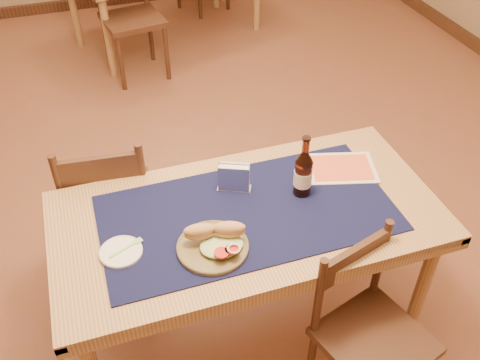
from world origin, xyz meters
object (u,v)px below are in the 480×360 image
object	(u,v)px
chair_main_far	(110,203)
chair_main_near	(368,331)
sandwich_plate	(215,243)
napkin_holder	(234,178)
beer_bottle	(303,173)
main_table	(247,227)

from	to	relation	value
chair_main_far	chair_main_near	world-z (taller)	chair_main_far
chair_main_far	sandwich_plate	world-z (taller)	chair_main_far
sandwich_plate	chair_main_near	bearing A→B (deg)	-32.51
chair_main_far	napkin_holder	xyz separation A→B (m)	(0.52, -0.40, 0.34)
sandwich_plate	chair_main_far	bearing A→B (deg)	116.33
beer_bottle	napkin_holder	distance (m)	0.29
main_table	beer_bottle	distance (m)	0.33
beer_bottle	napkin_holder	xyz separation A→B (m)	(-0.27, 0.12, -0.05)
beer_bottle	main_table	bearing A→B (deg)	-170.38
chair_main_near	sandwich_plate	xyz separation A→B (m)	(-0.53, 0.34, 0.35)
chair_main_far	chair_main_near	distance (m)	1.37
napkin_holder	main_table	bearing A→B (deg)	-87.51
main_table	chair_main_near	distance (m)	0.64
main_table	napkin_holder	bearing A→B (deg)	92.49
sandwich_plate	beer_bottle	bearing A→B (deg)	23.55
main_table	napkin_holder	world-z (taller)	napkin_holder
main_table	sandwich_plate	distance (m)	0.26
chair_main_far	beer_bottle	world-z (taller)	beer_bottle
chair_main_far	chair_main_near	bearing A→B (deg)	-49.90
main_table	chair_main_near	size ratio (longest dim) A/B	1.89
main_table	sandwich_plate	xyz separation A→B (m)	(-0.18, -0.15, 0.12)
chair_main_near	sandwich_plate	size ratio (longest dim) A/B	3.04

